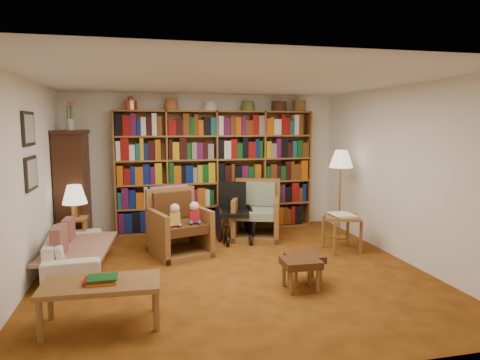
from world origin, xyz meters
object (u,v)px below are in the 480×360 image
object	(u,v)px
side_table_lamp	(76,228)
footstool_a	(305,260)
armchair_sage	(255,215)
armchair_leather	(179,227)
side_table_papers	(342,221)
wheelchair	(234,214)
footstool_b	(301,265)
sofa	(75,251)
floor_lamp	(341,162)
coffee_table	(101,287)

from	to	relation	value
side_table_lamp	footstool_a	bearing A→B (deg)	-34.41
armchair_sage	side_table_lamp	bearing A→B (deg)	-174.85
armchair_leather	side_table_papers	size ratio (longest dim) A/B	1.61
wheelchair	armchair_leather	bearing A→B (deg)	-150.94
armchair_sage	footstool_b	size ratio (longest dim) A/B	2.39
sofa	wheelchair	size ratio (longest dim) A/B	1.75
floor_lamp	side_table_papers	size ratio (longest dim) A/B	2.37
side_table_papers	coffee_table	distance (m)	3.83
sofa	wheelchair	xyz separation A→B (m)	(2.41, 0.97, 0.20)
sofa	footstool_a	bearing A→B (deg)	-116.66
wheelchair	footstool_a	size ratio (longest dim) A/B	2.16
sofa	armchair_sage	size ratio (longest dim) A/B	1.61
wheelchair	footstool_b	xyz separation A→B (m)	(0.30, -2.34, -0.14)
side_table_lamp	armchair_sage	size ratio (longest dim) A/B	0.51
wheelchair	side_table_papers	bearing A→B (deg)	-34.07
side_table_papers	floor_lamp	bearing A→B (deg)	66.70
footstool_a	footstool_b	distance (m)	0.24
side_table_papers	footstool_b	size ratio (longest dim) A/B	1.45
side_table_lamp	coffee_table	distance (m)	2.70
wheelchair	floor_lamp	bearing A→B (deg)	-9.53
armchair_leather	coffee_table	distance (m)	2.41
coffee_table	footstool_b	bearing A→B (deg)	10.72
armchair_sage	floor_lamp	world-z (taller)	floor_lamp
side_table_lamp	footstool_b	bearing A→B (deg)	-38.18
armchair_sage	wheelchair	size ratio (longest dim) A/B	1.08
footstool_a	armchair_leather	bearing A→B (deg)	131.26
armchair_sage	side_table_papers	bearing A→B (deg)	-46.40
side_table_lamp	footstool_a	size ratio (longest dim) A/B	1.18
side_table_papers	wheelchair	bearing A→B (deg)	145.93
footstool_a	coffee_table	size ratio (longest dim) A/B	0.40
side_table_papers	coffee_table	world-z (taller)	side_table_papers
side_table_lamp	armchair_leather	distance (m)	1.59
footstool_a	side_table_lamp	bearing A→B (deg)	145.59
armchair_sage	side_table_papers	distance (m)	1.58
armchair_leather	coffee_table	size ratio (longest dim) A/B	0.91
side_table_lamp	floor_lamp	size ratio (longest dim) A/B	0.35
armchair_sage	coffee_table	distance (m)	3.71
sofa	wheelchair	distance (m)	2.61
armchair_sage	wheelchair	distance (m)	0.43
armchair_leather	floor_lamp	bearing A→B (deg)	4.96
floor_lamp	footstool_a	bearing A→B (deg)	-126.44
side_table_papers	footstool_b	xyz separation A→B (m)	(-1.18, -1.33, -0.16)
side_table_lamp	footstool_b	size ratio (longest dim) A/B	1.21
sofa	footstool_b	bearing A→B (deg)	-121.04
side_table_lamp	footstool_a	world-z (taller)	side_table_lamp
armchair_leather	side_table_papers	bearing A→B (deg)	-10.71
side_table_lamp	side_table_papers	xyz separation A→B (m)	(4.00, -0.88, 0.09)
armchair_sage	side_table_papers	xyz separation A→B (m)	(1.09, -1.14, 0.09)
sofa	footstool_a	xyz separation A→B (m)	(2.84, -1.17, 0.04)
sofa	armchair_sage	bearing A→B (deg)	-72.78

